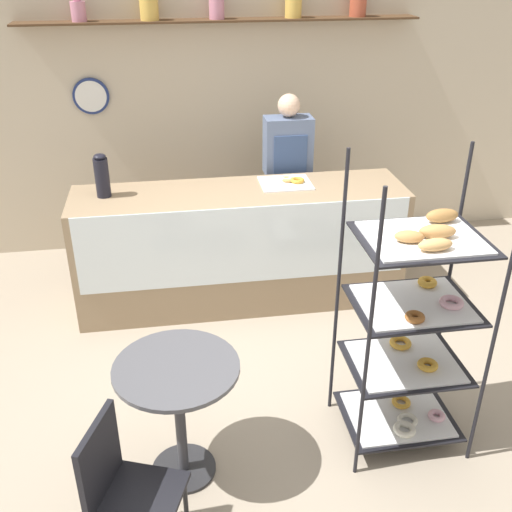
{
  "coord_description": "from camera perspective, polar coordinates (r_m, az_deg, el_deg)",
  "views": [
    {
      "loc": [
        -0.56,
        -3.1,
        2.74
      ],
      "look_at": [
        0.0,
        0.45,
        0.84
      ],
      "focal_mm": 42.0,
      "sensor_mm": 36.0,
      "label": 1
    }
  ],
  "objects": [
    {
      "name": "donut_tray_counter",
      "position": [
        4.89,
        3.02,
        7.07
      ],
      "size": [
        0.41,
        0.35,
        0.04
      ],
      "color": "white",
      "rests_on": "display_counter"
    },
    {
      "name": "ground_plane",
      "position": [
        4.17,
        0.97,
        -13.17
      ],
      "size": [
        14.0,
        14.0,
        0.0
      ],
      "primitive_type": "plane",
      "color": "gray"
    },
    {
      "name": "person_worker",
      "position": [
        5.33,
        2.98,
        7.44
      ],
      "size": [
        0.41,
        0.23,
        1.62
      ],
      "color": "#282833",
      "rests_on": "ground_plane"
    },
    {
      "name": "coffee_carafe",
      "position": [
        4.72,
        -14.47,
        7.41
      ],
      "size": [
        0.11,
        0.11,
        0.34
      ],
      "color": "black",
      "rests_on": "display_counter"
    },
    {
      "name": "display_counter",
      "position": [
        4.94,
        -1.48,
        0.88
      ],
      "size": [
        2.65,
        0.67,
        0.99
      ],
      "color": "#937A5B",
      "rests_on": "ground_plane"
    },
    {
      "name": "back_wall",
      "position": [
        5.79,
        -3.26,
        14.14
      ],
      "size": [
        10.0,
        0.3,
        2.7
      ],
      "color": "beige",
      "rests_on": "ground_plane"
    },
    {
      "name": "pastry_rack",
      "position": [
        3.54,
        14.65,
        -6.5
      ],
      "size": [
        0.72,
        0.59,
        1.77
      ],
      "color": "black",
      "rests_on": "ground_plane"
    },
    {
      "name": "cafe_chair",
      "position": [
        3.02,
        -12.75,
        -20.38
      ],
      "size": [
        0.49,
        0.49,
        0.86
      ],
      "rotation": [
        0.0,
        0.0,
        7.49
      ],
      "color": "black",
      "rests_on": "ground_plane"
    },
    {
      "name": "cafe_table",
      "position": [
        3.34,
        -7.42,
        -12.92
      ],
      "size": [
        0.68,
        0.68,
        0.76
      ],
      "color": "#262628",
      "rests_on": "ground_plane"
    }
  ]
}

